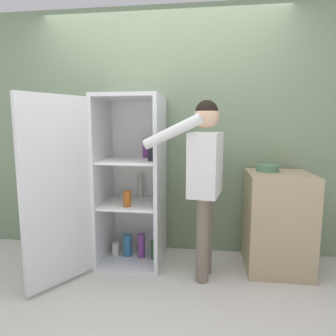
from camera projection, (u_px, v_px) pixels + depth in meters
The scene contains 6 objects.
ground_plane at pixel (146, 295), 2.41m from camera, with size 12.00×12.00×0.00m, color beige.
wall_back at pixel (163, 133), 3.19m from camera, with size 7.00×0.06×2.55m.
refrigerator at pixel (119, 183), 2.88m from camera, with size 0.97×1.14×1.63m.
person at pixel (205, 169), 2.57m from camera, with size 0.67×0.56×1.56m.
counter at pixel (277, 221), 2.81m from camera, with size 0.57×0.60×0.92m.
bowl at pixel (267, 168), 2.83m from camera, with size 0.21×0.21×0.07m.
Camera 1 is at (0.47, -2.19, 1.36)m, focal length 32.00 mm.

